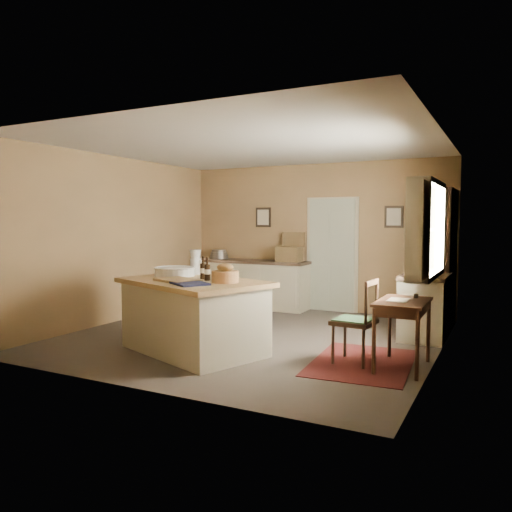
{
  "coord_description": "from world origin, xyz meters",
  "views": [
    {
      "loc": [
        3.24,
        -6.24,
        1.64
      ],
      "look_at": [
        0.02,
        0.06,
        1.15
      ],
      "focal_mm": 35.0,
      "sensor_mm": 36.0,
      "label": 1
    }
  ],
  "objects": [
    {
      "name": "wall_right",
      "position": [
        2.5,
        0.0,
        1.35
      ],
      "size": [
        0.1,
        5.0,
        2.7
      ],
      "primitive_type": "cube",
      "color": "#987348",
      "rests_on": "ground"
    },
    {
      "name": "framed_prints",
      "position": [
        0.2,
        2.48,
        1.72
      ],
      "size": [
        2.82,
        0.02,
        0.38
      ],
      "color": "black",
      "rests_on": "ground"
    },
    {
      "name": "wall_front",
      "position": [
        0.0,
        -2.5,
        1.35
      ],
      "size": [
        5.0,
        0.1,
        2.7
      ],
      "primitive_type": "cube",
      "color": "#987348",
      "rests_on": "ground"
    },
    {
      "name": "sideboard",
      "position": [
        -1.12,
        2.2,
        0.48
      ],
      "size": [
        2.21,
        0.63,
        1.18
      ],
      "color": "beige",
      "rests_on": "ground"
    },
    {
      "name": "wall_left",
      "position": [
        -2.5,
        0.0,
        1.35
      ],
      "size": [
        0.1,
        5.0,
        2.7
      ],
      "primitive_type": "cube",
      "color": "#987348",
      "rests_on": "ground"
    },
    {
      "name": "writing_desk",
      "position": [
        2.2,
        -0.6,
        0.67
      ],
      "size": [
        0.53,
        0.86,
        0.82
      ],
      "color": "#311B10",
      "rests_on": "ground"
    },
    {
      "name": "ground",
      "position": [
        0.0,
        0.0,
        0.0
      ],
      "size": [
        5.0,
        5.0,
        0.0
      ],
      "primitive_type": "plane",
      "color": "#4B4239",
      "rests_on": "ground"
    },
    {
      "name": "wall_back",
      "position": [
        0.0,
        2.5,
        1.35
      ],
      "size": [
        5.0,
        0.1,
        2.7
      ],
      "primitive_type": "cube",
      "color": "#987348",
      "rests_on": "ground"
    },
    {
      "name": "right_cabinet",
      "position": [
        2.2,
        1.07,
        0.46
      ],
      "size": [
        0.62,
        1.11,
        0.99
      ],
      "color": "beige",
      "rests_on": "ground"
    },
    {
      "name": "rug",
      "position": [
        1.75,
        -0.6,
        0.0
      ],
      "size": [
        1.21,
        1.67,
        0.01
      ],
      "primitive_type": "cube",
      "rotation": [
        0.0,
        0.0,
        0.07
      ],
      "color": "#49100E",
      "rests_on": "ground"
    },
    {
      "name": "work_island",
      "position": [
        -0.29,
        -1.06,
        0.48
      ],
      "size": [
        2.16,
        1.78,
        1.2
      ],
      "rotation": [
        0.0,
        0.0,
        -0.36
      ],
      "color": "beige",
      "rests_on": "ground"
    },
    {
      "name": "desk_chair",
      "position": [
        1.66,
        -0.66,
        0.48
      ],
      "size": [
        0.49,
        0.49,
        0.96
      ],
      "primitive_type": null,
      "rotation": [
        0.0,
        0.0,
        -0.09
      ],
      "color": "#322013",
      "rests_on": "ground"
    },
    {
      "name": "door",
      "position": [
        0.35,
        2.47,
        1.05
      ],
      "size": [
        0.97,
        0.06,
        2.11
      ],
      "primitive_type": "cube",
      "color": "#B1B79D",
      "rests_on": "ground"
    },
    {
      "name": "window",
      "position": [
        2.42,
        -0.2,
        1.55
      ],
      "size": [
        0.25,
        1.99,
        1.12
      ],
      "color": "beige",
      "rests_on": "ground"
    },
    {
      "name": "shelving_unit",
      "position": [
        2.36,
        1.87,
        1.06
      ],
      "size": [
        0.36,
        0.96,
        2.13
      ],
      "color": "#322013",
      "rests_on": "ground"
    },
    {
      "name": "ceiling",
      "position": [
        0.0,
        0.0,
        2.7
      ],
      "size": [
        5.0,
        5.0,
        0.0
      ],
      "primitive_type": "plane",
      "color": "silver",
      "rests_on": "wall_back"
    }
  ]
}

